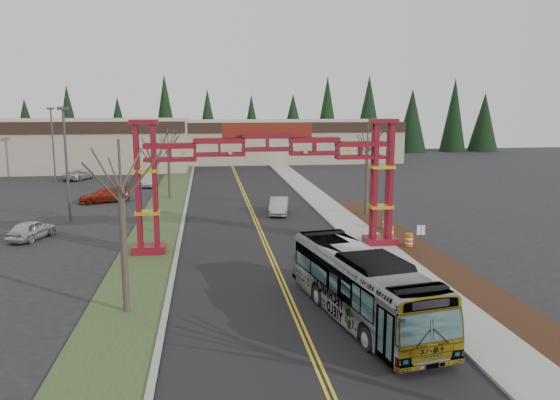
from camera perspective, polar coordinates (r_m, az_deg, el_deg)
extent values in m
plane|color=black|center=(21.15, 4.42, -17.85)|extent=(200.00, 200.00, 0.00)
cube|color=black|center=(44.57, -2.29, -2.82)|extent=(12.00, 110.00, 0.02)
cube|color=gold|center=(44.55, -2.45, -2.81)|extent=(0.12, 100.00, 0.01)
cube|color=gold|center=(44.57, -2.14, -2.80)|extent=(0.12, 100.00, 0.01)
cube|color=gray|center=(45.52, 5.44, -2.50)|extent=(0.30, 110.00, 0.15)
cube|color=gray|center=(45.87, 7.21, -2.44)|extent=(2.60, 110.00, 0.14)
cube|color=black|center=(33.13, 18.33, -7.77)|extent=(2.60, 50.00, 0.12)
cube|color=#2C4221|center=(44.56, -12.60, -3.02)|extent=(4.00, 110.00, 0.08)
cube|color=gray|center=(44.42, -10.23, -2.93)|extent=(0.30, 110.00, 0.15)
cube|color=#5B0C16|center=(37.73, -13.50, -5.00)|extent=(2.20, 1.60, 0.60)
cube|color=#5B0C16|center=(36.59, -14.69, 1.37)|extent=(0.28, 0.28, 8.00)
cube|color=#5B0C16|center=(36.47, -12.97, 1.41)|extent=(0.28, 0.28, 8.00)
cube|color=#5B0C16|center=(37.28, -14.56, 1.53)|extent=(0.28, 0.28, 8.00)
cube|color=#5B0C16|center=(37.16, -12.88, 1.57)|extent=(0.28, 0.28, 8.00)
cube|color=yellow|center=(37.17, -13.66, -1.28)|extent=(1.60, 1.10, 0.22)
cube|color=yellow|center=(36.74, -13.84, 3.01)|extent=(1.60, 1.10, 0.22)
cube|color=#5B0C16|center=(36.51, -14.04, 7.92)|extent=(1.80, 1.20, 0.30)
cube|color=#5B0C16|center=(39.40, 10.38, -4.25)|extent=(2.20, 1.60, 0.60)
cube|color=#5B0C16|center=(38.08, 9.96, 1.87)|extent=(0.28, 0.28, 8.00)
cube|color=#5B0C16|center=(38.43, 11.52, 1.89)|extent=(0.28, 0.28, 8.00)
cube|color=#5B0C16|center=(38.74, 9.65, 2.01)|extent=(0.28, 0.28, 8.00)
cube|color=#5B0C16|center=(39.08, 11.19, 2.03)|extent=(0.28, 0.28, 8.00)
cube|color=yellow|center=(38.87, 10.50, -0.68)|extent=(1.60, 1.10, 0.22)
cube|color=yellow|center=(38.46, 10.63, 3.43)|extent=(1.60, 1.10, 0.22)
cube|color=#5B0C16|center=(38.24, 10.78, 8.12)|extent=(1.80, 1.20, 0.30)
cube|color=#5B0C16|center=(36.58, -1.34, 6.26)|extent=(16.00, 0.90, 1.00)
cube|color=#5B0C16|center=(36.65, -1.33, 4.85)|extent=(16.00, 0.90, 0.60)
cube|color=maroon|center=(36.54, -1.34, 7.27)|extent=(6.00, 0.25, 0.90)
cube|color=tan|center=(94.14, -23.77, 5.39)|extent=(46.00, 22.00, 7.50)
cube|color=black|center=(83.39, -26.00, 6.79)|extent=(46.00, 0.40, 1.60)
cube|color=tan|center=(99.48, 0.47, 6.29)|extent=(38.00, 20.00, 7.00)
cube|color=black|center=(89.36, 1.39, 7.60)|extent=(38.00, 0.40, 1.60)
cone|color=black|center=(115.44, -24.99, 7.36)|extent=(5.60, 5.60, 13.00)
cylinder|color=#382D26|center=(115.75, -24.78, 4.55)|extent=(0.80, 0.80, 1.60)
cone|color=black|center=(113.23, -20.85, 7.61)|extent=(5.60, 5.60, 13.00)
cylinder|color=#382D26|center=(113.55, -20.67, 4.74)|extent=(0.80, 0.80, 1.60)
cone|color=black|center=(111.63, -16.56, 7.82)|extent=(5.60, 5.60, 13.00)
cylinder|color=#382D26|center=(111.95, -16.42, 4.91)|extent=(0.80, 0.80, 1.60)
cone|color=black|center=(110.66, -12.17, 7.99)|extent=(5.60, 5.60, 13.00)
cylinder|color=#382D26|center=(110.98, -12.06, 5.05)|extent=(0.80, 0.80, 1.60)
cone|color=black|center=(110.33, -7.72, 8.12)|extent=(5.60, 5.60, 13.00)
cylinder|color=#382D26|center=(110.65, -7.65, 5.17)|extent=(0.80, 0.80, 1.60)
cone|color=black|center=(110.66, -3.27, 8.20)|extent=(5.60, 5.60, 13.00)
cylinder|color=#382D26|center=(110.98, -3.24, 5.25)|extent=(0.80, 0.80, 1.60)
cone|color=black|center=(111.64, 1.13, 8.22)|extent=(5.60, 5.60, 13.00)
cylinder|color=#382D26|center=(111.95, 1.12, 5.31)|extent=(0.80, 0.80, 1.60)
cone|color=black|center=(113.24, 5.43, 8.21)|extent=(5.60, 5.60, 13.00)
cylinder|color=#382D26|center=(113.56, 5.38, 5.33)|extent=(0.80, 0.80, 1.60)
cone|color=black|center=(115.46, 9.58, 8.15)|extent=(5.60, 5.60, 13.00)
cylinder|color=#382D26|center=(115.76, 9.50, 5.33)|extent=(0.80, 0.80, 1.60)
cone|color=black|center=(118.24, 13.56, 8.05)|extent=(5.60, 5.60, 13.00)
cylinder|color=#382D26|center=(118.54, 13.45, 5.30)|extent=(0.80, 0.80, 1.60)
cone|color=black|center=(121.56, 17.34, 7.92)|extent=(5.60, 5.60, 13.00)
cylinder|color=#382D26|center=(121.85, 17.20, 5.24)|extent=(0.80, 0.80, 1.60)
cone|color=black|center=(125.36, 20.89, 7.77)|extent=(5.60, 5.60, 13.00)
cylinder|color=#382D26|center=(125.64, 20.73, 5.18)|extent=(0.80, 0.80, 1.60)
imported|color=#929499|center=(25.68, 8.53, -8.86)|extent=(4.74, 11.96, 3.25)
imported|color=#A5A8AD|center=(49.60, -0.11, -0.63)|extent=(2.38, 4.77, 1.50)
imported|color=#B7BBBF|center=(44.37, -24.57, -2.84)|extent=(2.93, 4.60, 1.46)
imported|color=maroon|center=(58.46, -17.88, 0.49)|extent=(5.44, 3.72, 1.46)
imported|color=#AFAFB7|center=(68.29, -13.46, 2.03)|extent=(1.70, 4.71, 1.54)
imported|color=silver|center=(77.13, -20.27, 2.51)|extent=(3.84, 5.45, 1.38)
cylinder|color=#382D26|center=(26.82, -15.99, -5.05)|extent=(0.32, 0.32, 6.18)
cylinder|color=#382D26|center=(26.09, -16.42, 3.69)|extent=(0.12, 0.12, 2.23)
cylinder|color=#382D26|center=(43.39, -12.81, 0.33)|extent=(0.32, 0.32, 5.58)
cylinder|color=#382D26|center=(42.93, -13.01, 5.34)|extent=(0.12, 0.12, 2.21)
cylinder|color=#382D26|center=(58.53, -11.51, 2.77)|extent=(0.30, 0.30, 5.49)
cylinder|color=#382D26|center=(58.20, -11.64, 6.36)|extent=(0.11, 0.11, 2.04)
cylinder|color=#382D26|center=(49.08, 9.03, 1.94)|extent=(0.31, 0.31, 6.25)
cylinder|color=#382D26|center=(48.68, 9.16, 6.71)|extent=(0.12, 0.12, 2.11)
cylinder|color=#3F3F44|center=(49.10, -21.39, 3.26)|extent=(0.21, 0.21, 9.43)
cube|color=#3F3F44|center=(48.84, -21.75, 8.88)|extent=(0.84, 0.42, 0.26)
cylinder|color=#3F3F44|center=(75.38, -22.62, 5.21)|extent=(0.21, 0.21, 9.25)
cube|color=#3F3F44|center=(75.20, -22.86, 8.80)|extent=(0.82, 0.41, 0.26)
cylinder|color=#3F3F44|center=(36.19, 14.46, -4.32)|extent=(0.06, 0.06, 2.26)
cube|color=white|center=(36.00, 14.52, -3.05)|extent=(0.52, 0.09, 0.62)
cylinder|color=#CC5E0B|center=(39.09, 13.33, -4.16)|extent=(0.53, 0.53, 1.01)
cylinder|color=white|center=(39.05, 13.34, -3.95)|extent=(0.55, 0.55, 0.12)
cylinder|color=white|center=(39.12, 13.32, -4.38)|extent=(0.55, 0.55, 0.12)
cylinder|color=#CC5E0B|center=(40.99, 11.42, -3.43)|extent=(0.53, 0.53, 1.01)
cylinder|color=white|center=(40.96, 11.43, -3.23)|extent=(0.55, 0.55, 0.12)
cylinder|color=white|center=(41.03, 11.41, -3.64)|extent=(0.55, 0.55, 0.12)
cylinder|color=#CC5E0B|center=(44.00, 11.04, -2.44)|extent=(0.57, 0.57, 1.10)
cylinder|color=white|center=(43.97, 11.05, -2.23)|extent=(0.60, 0.60, 0.13)
cylinder|color=white|center=(44.04, 11.03, -2.65)|extent=(0.60, 0.60, 0.13)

